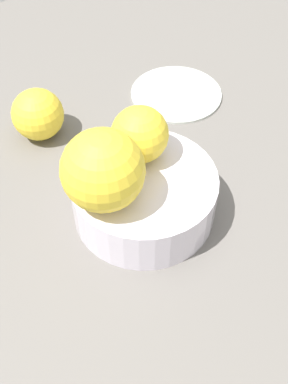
{
  "coord_description": "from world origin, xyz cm",
  "views": [
    {
      "loc": [
        25.7,
        -22.78,
        43.26
      ],
      "look_at": [
        0.0,
        0.0,
        3.4
      ],
      "focal_mm": 43.99,
      "sensor_mm": 36.0,
      "label": 1
    }
  ],
  "objects_px": {
    "orange_in_bowl_0": "(140,134)",
    "side_plate": "(176,93)",
    "fruit_bowl": "(144,196)",
    "orange_in_bowl_1": "(103,170)",
    "orange_loose_0": "(38,114)"
  },
  "relations": [
    {
      "from": "orange_in_bowl_0",
      "to": "orange_loose_0",
      "type": "bearing_deg",
      "value": -167.86
    },
    {
      "from": "orange_in_bowl_0",
      "to": "side_plate",
      "type": "relative_size",
      "value": 0.48
    },
    {
      "from": "fruit_bowl",
      "to": "orange_loose_0",
      "type": "distance_m",
      "value": 0.19
    },
    {
      "from": "orange_in_bowl_1",
      "to": "side_plate",
      "type": "height_order",
      "value": "orange_in_bowl_1"
    },
    {
      "from": "orange_in_bowl_1",
      "to": "side_plate",
      "type": "xyz_separation_m",
      "value": [
        -0.13,
        0.23,
        -0.1
      ]
    },
    {
      "from": "fruit_bowl",
      "to": "orange_in_bowl_1",
      "type": "distance_m",
      "value": 0.09
    },
    {
      "from": "fruit_bowl",
      "to": "side_plate",
      "type": "xyz_separation_m",
      "value": [
        -0.13,
        0.18,
        -0.02
      ]
    },
    {
      "from": "side_plate",
      "to": "orange_in_bowl_1",
      "type": "bearing_deg",
      "value": -61.07
    },
    {
      "from": "orange_in_bowl_0",
      "to": "orange_loose_0",
      "type": "xyz_separation_m",
      "value": [
        -0.16,
        -0.04,
        -0.05
      ]
    },
    {
      "from": "fruit_bowl",
      "to": "orange_in_bowl_1",
      "type": "bearing_deg",
      "value": -96.52
    },
    {
      "from": "fruit_bowl",
      "to": "orange_in_bowl_1",
      "type": "height_order",
      "value": "orange_in_bowl_1"
    },
    {
      "from": "side_plate",
      "to": "orange_in_bowl_0",
      "type": "bearing_deg",
      "value": -57.35
    },
    {
      "from": "orange_in_bowl_1",
      "to": "orange_loose_0",
      "type": "bearing_deg",
      "value": 169.75
    },
    {
      "from": "side_plate",
      "to": "fruit_bowl",
      "type": "bearing_deg",
      "value": -53.78
    },
    {
      "from": "orange_in_bowl_1",
      "to": "side_plate",
      "type": "distance_m",
      "value": 0.28
    }
  ]
}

